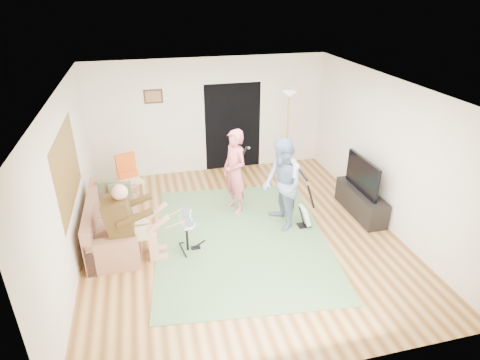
# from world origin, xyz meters

# --- Properties ---
(floor) EXTENTS (6.00, 6.00, 0.00)m
(floor) POSITION_xyz_m (0.00, 0.00, 0.00)
(floor) COLOR brown
(floor) RESTS_ON ground
(walls) EXTENTS (5.50, 6.00, 2.70)m
(walls) POSITION_xyz_m (0.00, 0.00, 1.35)
(walls) COLOR silver
(walls) RESTS_ON floor
(ceiling) EXTENTS (6.00, 6.00, 0.00)m
(ceiling) POSITION_xyz_m (0.00, 0.00, 2.70)
(ceiling) COLOR white
(ceiling) RESTS_ON walls
(window_blinds) EXTENTS (0.00, 2.05, 2.05)m
(window_blinds) POSITION_xyz_m (-2.74, 0.20, 1.55)
(window_blinds) COLOR olive
(window_blinds) RESTS_ON walls
(doorway) EXTENTS (2.10, 0.00, 2.10)m
(doorway) POSITION_xyz_m (0.55, 2.99, 1.05)
(doorway) COLOR black
(doorway) RESTS_ON walls
(picture_frame) EXTENTS (0.42, 0.03, 0.32)m
(picture_frame) POSITION_xyz_m (-1.25, 2.99, 1.90)
(picture_frame) COLOR #3F2314
(picture_frame) RESTS_ON walls
(area_rug) EXTENTS (3.42, 4.18, 0.02)m
(area_rug) POSITION_xyz_m (-0.02, -0.11, 0.01)
(area_rug) COLOR #527949
(area_rug) RESTS_ON floor
(sofa) EXTENTS (0.83, 2.01, 0.82)m
(sofa) POSITION_xyz_m (-2.29, 0.41, 0.27)
(sofa) COLOR #9C684E
(sofa) RESTS_ON floor
(drummer) EXTENTS (0.90, 0.50, 1.38)m
(drummer) POSITION_xyz_m (-1.87, -0.24, 0.54)
(drummer) COLOR #4A3315
(drummer) RESTS_ON sofa
(drum_kit) EXTENTS (0.37, 0.66, 0.68)m
(drum_kit) POSITION_xyz_m (-1.00, -0.24, 0.30)
(drum_kit) COLOR black
(drum_kit) RESTS_ON floor
(singer) EXTENTS (0.60, 0.72, 1.70)m
(singer) POSITION_xyz_m (0.11, 0.91, 0.85)
(singer) COLOR #DC5F6E
(singer) RESTS_ON floor
(microphone) EXTENTS (0.06, 0.06, 0.24)m
(microphone) POSITION_xyz_m (0.31, 0.91, 1.27)
(microphone) COLOR black
(microphone) RESTS_ON singer
(guitarist) EXTENTS (0.70, 0.88, 1.73)m
(guitarist) POSITION_xyz_m (0.80, 0.12, 0.86)
(guitarist) COLOR #7487AA
(guitarist) RESTS_ON floor
(guitar_held) EXTENTS (0.16, 0.61, 0.26)m
(guitar_held) POSITION_xyz_m (1.00, 0.12, 1.17)
(guitar_held) COLOR silver
(guitar_held) RESTS_ON guitarist
(guitar_spare) EXTENTS (0.31, 0.28, 0.87)m
(guitar_spare) POSITION_xyz_m (1.24, -0.01, 0.25)
(guitar_spare) COLOR black
(guitar_spare) RESTS_ON floor
(torchiere_lamp) EXTENTS (0.35, 0.35, 1.98)m
(torchiere_lamp) POSITION_xyz_m (1.71, 2.37, 1.36)
(torchiere_lamp) COLOR black
(torchiere_lamp) RESTS_ON floor
(dining_chair) EXTENTS (0.55, 0.58, 1.01)m
(dining_chair) POSITION_xyz_m (-1.90, 1.85, 0.36)
(dining_chair) COLOR beige
(dining_chair) RESTS_ON floor
(tv_cabinet) EXTENTS (0.40, 1.40, 0.50)m
(tv_cabinet) POSITION_xyz_m (2.50, 0.19, 0.25)
(tv_cabinet) COLOR black
(tv_cabinet) RESTS_ON floor
(television) EXTENTS (0.06, 1.10, 0.66)m
(television) POSITION_xyz_m (2.45, 0.19, 0.85)
(television) COLOR black
(television) RESTS_ON tv_cabinet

